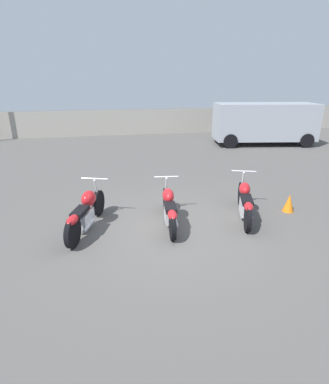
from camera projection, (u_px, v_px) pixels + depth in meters
name	position (u px, v px, depth m)	size (l,w,h in m)	color
ground_plane	(170.00, 228.00, 6.89)	(60.00, 60.00, 0.00)	#514F4C
fence_back	(125.00, 123.00, 18.31)	(40.00, 0.04, 1.50)	#9E998E
motorcycle_slot_0	(86.00, 212.00, 6.67)	(0.94, 2.11, 1.01)	black
motorcycle_slot_1	(169.00, 208.00, 6.94)	(0.59, 2.10, 0.97)	black
motorcycle_slot_2	(245.00, 201.00, 7.28)	(0.93, 2.06, 1.00)	black
parked_van	(264.00, 122.00, 15.45)	(5.30, 2.70, 2.09)	#999EA8
traffic_cone_near	(289.00, 203.00, 7.69)	(0.28, 0.28, 0.46)	orange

